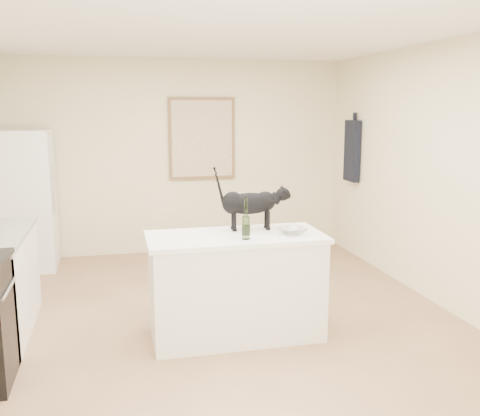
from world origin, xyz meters
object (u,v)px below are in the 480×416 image
at_px(black_cat, 249,206).
at_px(wine_bottle, 246,220).
at_px(fridge, 25,201).
at_px(glass_bowl, 292,231).

height_order(black_cat, wine_bottle, black_cat).
bearing_deg(fridge, wine_bottle, -52.28).
bearing_deg(glass_bowl, wine_bottle, -170.74).
relative_size(fridge, glass_bowl, 7.08).
relative_size(black_cat, wine_bottle, 1.90).
height_order(fridge, glass_bowl, fridge).
distance_m(fridge, black_cat, 3.26).
relative_size(wine_bottle, glass_bowl, 1.31).
xyz_separation_m(fridge, black_cat, (2.21, -2.38, 0.26)).
bearing_deg(glass_bowl, black_cat, 138.95).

